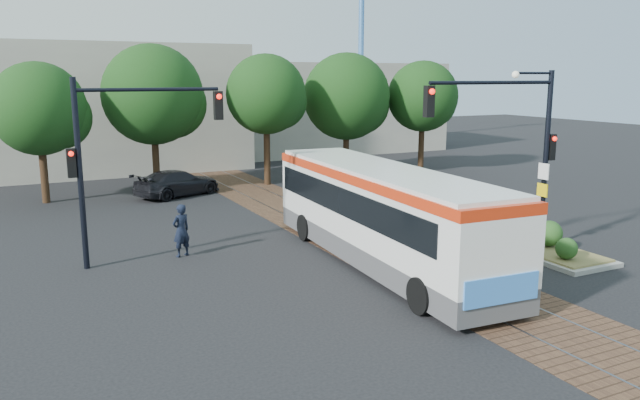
{
  "coord_description": "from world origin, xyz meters",
  "views": [
    {
      "loc": [
        -11.38,
        -16.36,
        6.02
      ],
      "look_at": [
        -1.45,
        3.47,
        1.6
      ],
      "focal_mm": 35.0,
      "sensor_mm": 36.0,
      "label": 1
    }
  ],
  "objects_px": {
    "city_bus": "(381,211)",
    "officer": "(181,230)",
    "signal_pole_main": "(520,133)",
    "traffic_island": "(536,242)",
    "signal_pole_left": "(116,146)",
    "parked_car": "(177,183)"
  },
  "relations": [
    {
      "from": "city_bus",
      "to": "traffic_island",
      "type": "relative_size",
      "value": 2.3
    },
    {
      "from": "traffic_island",
      "to": "signal_pole_left",
      "type": "distance_m",
      "value": 14.5
    },
    {
      "from": "signal_pole_left",
      "to": "parked_car",
      "type": "height_order",
      "value": "signal_pole_left"
    },
    {
      "from": "city_bus",
      "to": "officer",
      "type": "bearing_deg",
      "value": 149.54
    },
    {
      "from": "traffic_island",
      "to": "signal_pole_left",
      "type": "bearing_deg",
      "value": 159.64
    },
    {
      "from": "parked_car",
      "to": "signal_pole_main",
      "type": "bearing_deg",
      "value": -177.55
    },
    {
      "from": "city_bus",
      "to": "traffic_island",
      "type": "distance_m",
      "value": 5.97
    },
    {
      "from": "signal_pole_main",
      "to": "parked_car",
      "type": "distance_m",
      "value": 17.83
    },
    {
      "from": "parked_car",
      "to": "signal_pole_left",
      "type": "bearing_deg",
      "value": 133.73
    },
    {
      "from": "signal_pole_main",
      "to": "signal_pole_left",
      "type": "relative_size",
      "value": 1.0
    },
    {
      "from": "signal_pole_left",
      "to": "traffic_island",
      "type": "bearing_deg",
      "value": -20.36
    },
    {
      "from": "city_bus",
      "to": "signal_pole_main",
      "type": "height_order",
      "value": "signal_pole_main"
    },
    {
      "from": "traffic_island",
      "to": "parked_car",
      "type": "bearing_deg",
      "value": 118.89
    },
    {
      "from": "city_bus",
      "to": "signal_pole_main",
      "type": "distance_m",
      "value": 5.4
    },
    {
      "from": "city_bus",
      "to": "officer",
      "type": "distance_m",
      "value": 6.77
    },
    {
      "from": "city_bus",
      "to": "traffic_island",
      "type": "height_order",
      "value": "city_bus"
    },
    {
      "from": "signal_pole_left",
      "to": "signal_pole_main",
      "type": "bearing_deg",
      "value": -21.45
    },
    {
      "from": "signal_pole_left",
      "to": "officer",
      "type": "bearing_deg",
      "value": -0.22
    },
    {
      "from": "city_bus",
      "to": "signal_pole_main",
      "type": "relative_size",
      "value": 1.99
    },
    {
      "from": "officer",
      "to": "city_bus",
      "type": "bearing_deg",
      "value": 124.68
    },
    {
      "from": "officer",
      "to": "parked_car",
      "type": "xyz_separation_m",
      "value": [
        2.56,
        10.88,
        -0.23
      ]
    },
    {
      "from": "city_bus",
      "to": "signal_pole_left",
      "type": "bearing_deg",
      "value": 156.85
    }
  ]
}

